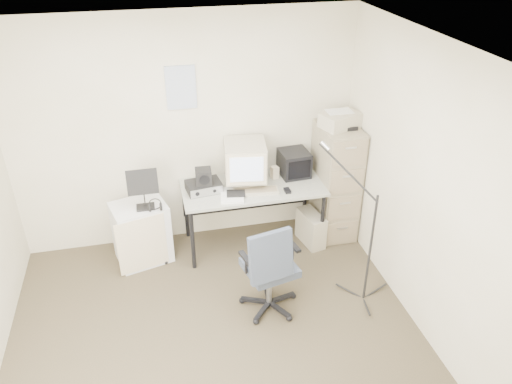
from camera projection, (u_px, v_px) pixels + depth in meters
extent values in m
cube|color=#3E3829|center=(219.00, 348.00, 4.32)|extent=(3.60, 3.60, 0.01)
cube|color=white|center=(204.00, 59.00, 3.06)|extent=(3.60, 3.60, 0.01)
cube|color=white|center=(186.00, 134.00, 5.21)|extent=(3.60, 0.02, 2.50)
cube|color=white|center=(432.00, 200.00, 4.04)|extent=(0.02, 3.60, 2.50)
cube|color=white|center=(181.00, 88.00, 4.94)|extent=(0.30, 0.02, 0.44)
cube|color=tan|center=(335.00, 182.00, 5.55)|extent=(0.40, 0.60, 1.30)
cube|color=beige|center=(340.00, 120.00, 5.19)|extent=(0.46, 0.38, 0.15)
cube|color=#B3B59A|center=(253.00, 215.00, 5.48)|extent=(1.50, 0.70, 0.73)
cube|color=beige|center=(245.00, 164.00, 5.23)|extent=(0.48, 0.50, 0.47)
cube|color=black|center=(294.00, 163.00, 5.46)|extent=(0.33, 0.34, 0.28)
cube|color=beige|center=(275.00, 172.00, 5.42)|extent=(0.09, 0.09, 0.14)
cube|color=beige|center=(256.00, 191.00, 5.18)|extent=(0.48, 0.21, 0.03)
cube|color=black|center=(287.00, 191.00, 5.18)|extent=(0.06, 0.10, 0.03)
cube|color=black|center=(204.00, 186.00, 5.19)|extent=(0.38, 0.29, 0.10)
cube|color=black|center=(203.00, 176.00, 5.10)|extent=(0.17, 0.16, 0.16)
cube|color=white|center=(232.00, 195.00, 5.11)|extent=(0.28, 0.35, 0.02)
cube|color=beige|center=(311.00, 228.00, 5.57)|extent=(0.25, 0.43, 0.37)
cube|color=#484F5D|center=(270.00, 266.00, 4.51)|extent=(0.67, 0.67, 0.97)
cube|color=silver|center=(142.00, 232.00, 5.25)|extent=(0.63, 0.55, 0.66)
cube|color=black|center=(143.00, 189.00, 4.93)|extent=(0.34, 0.27, 0.44)
torus|color=black|center=(155.00, 206.00, 4.98)|extent=(0.18, 0.18, 0.03)
cylinder|color=black|center=(372.00, 234.00, 4.48)|extent=(0.03, 0.03, 1.51)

